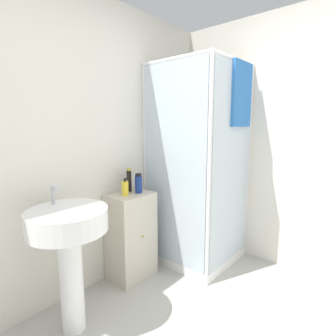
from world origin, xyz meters
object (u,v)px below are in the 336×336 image
soap_dispenser (125,188)px  shampoo_bottle_tall_black (129,180)px  sink (69,239)px  shampoo_bottle_blue (139,184)px

soap_dispenser → shampoo_bottle_tall_black: size_ratio=0.73×
sink → shampoo_bottle_tall_black: (0.76, 0.26, 0.25)m
sink → shampoo_bottle_blue: (0.78, 0.15, 0.23)m
soap_dispenser → shampoo_bottle_tall_black: bearing=35.2°
sink → soap_dispenser: size_ratio=6.31×
sink → shampoo_bottle_blue: sink is taller
shampoo_bottle_blue → shampoo_bottle_tall_black: bearing=101.5°
shampoo_bottle_tall_black → shampoo_bottle_blue: 0.11m
sink → shampoo_bottle_tall_black: shampoo_bottle_tall_black is taller
soap_dispenser → shampoo_bottle_tall_black: shampoo_bottle_tall_black is taller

